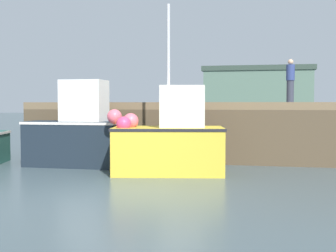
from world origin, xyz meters
name	(u,v)px	position (x,y,z in m)	size (l,w,h in m)	color
ground	(125,196)	(0.00, 0.00, -0.05)	(120.00, 160.00, 0.10)	#3D4C51
pier	(236,112)	(1.99, 7.85, 1.69)	(14.84, 6.58, 2.06)	brown
fishing_boat_near_right	(76,133)	(-2.86, 3.95, 1.08)	(3.11, 1.21, 2.76)	#19232D
fishing_boat_mid	(169,140)	(0.38, 3.05, 0.98)	(3.53, 2.08, 4.81)	gold
dockworker	(290,81)	(4.08, 9.41, 2.94)	(0.34, 0.34, 1.75)	#2D3342
warehouse	(258,95)	(2.51, 38.11, 2.92)	(11.11, 5.38, 5.80)	#4C6656
mooring_buoy_foreground	(136,165)	(-0.44, 2.51, 0.30)	(0.61, 0.61, 0.66)	red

